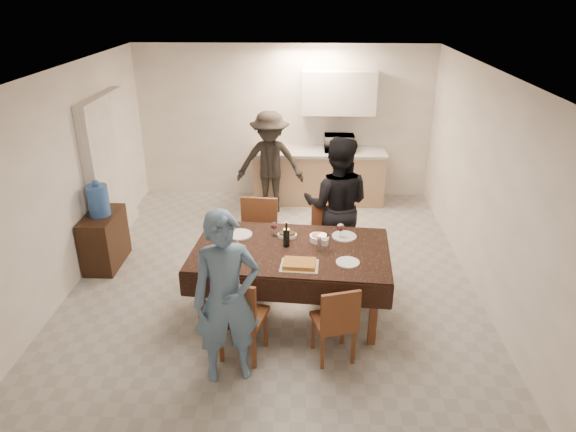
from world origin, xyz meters
name	(u,v)px	position (x,y,z in m)	size (l,w,h in m)	color
floor	(274,280)	(0.00, 0.00, 0.00)	(5.00, 6.00, 0.02)	#9E9E9A
ceiling	(272,72)	(0.00, 0.00, 2.60)	(5.00, 6.00, 0.02)	white
wall_back	(284,123)	(0.00, 3.00, 1.30)	(5.00, 0.02, 2.60)	white
wall_front	(244,352)	(0.00, -3.00, 1.30)	(5.00, 0.02, 2.60)	white
wall_left	(65,183)	(-2.50, 0.00, 1.30)	(0.02, 6.00, 2.60)	white
wall_right	(488,188)	(2.50, 0.00, 1.30)	(0.02, 6.00, 2.60)	white
stub_partition	(110,169)	(-2.42, 1.20, 1.05)	(0.15, 1.40, 2.10)	white
kitchen_base_cabinet	(319,177)	(0.60, 2.68, 0.43)	(2.20, 0.60, 0.86)	tan
kitchen_worktop	(319,152)	(0.60, 2.68, 0.89)	(2.24, 0.64, 0.05)	#A9A9A4
upper_cabinet	(339,93)	(0.90, 2.82, 1.85)	(1.20, 0.34, 0.70)	silver
dining_table	(291,251)	(0.23, -0.68, 0.79)	(2.21, 1.40, 0.83)	black
chair_near_left	(241,311)	(-0.22, -1.52, 0.58)	(0.52, 0.53, 0.51)	brown
chair_near_right	(334,317)	(0.68, -1.52, 0.53)	(0.49, 0.49, 0.47)	brown
chair_far_left	(256,237)	(-0.22, -0.03, 0.63)	(0.50, 0.50, 0.56)	brown
chair_far_right	(329,242)	(0.68, -0.02, 0.58)	(0.44, 0.44, 0.52)	brown
console	(105,240)	(-2.28, 0.35, 0.36)	(0.39, 0.79, 0.73)	black
water_jug	(98,200)	(-2.28, 0.35, 0.93)	(0.27, 0.27, 0.40)	#3B6DC9
wine_bottle	(286,234)	(0.18, -0.63, 0.98)	(0.07, 0.07, 0.29)	black
water_pitcher	(323,243)	(0.58, -0.73, 0.93)	(0.12, 0.12, 0.19)	white
savoury_tart	(299,264)	(0.33, -1.06, 0.85)	(0.39, 0.29, 0.05)	#BE8837
salad_bowl	(318,238)	(0.53, -0.50, 0.87)	(0.19, 0.19, 0.07)	white
mushroom_dish	(287,235)	(0.18, -0.40, 0.85)	(0.20, 0.20, 0.04)	white
wine_glass_a	(237,250)	(-0.32, -0.93, 0.93)	(0.09, 0.09, 0.20)	white
wine_glass_b	(340,231)	(0.78, -0.43, 0.93)	(0.09, 0.09, 0.20)	white
wine_glass_c	(274,229)	(0.03, -0.38, 0.92)	(0.08, 0.08, 0.18)	white
plate_near_left	(232,260)	(-0.37, -0.98, 0.84)	(0.26, 0.26, 0.01)	white
plate_near_right	(348,262)	(0.83, -0.98, 0.84)	(0.25, 0.25, 0.01)	white
plate_far_left	(240,234)	(-0.37, -0.38, 0.84)	(0.29, 0.29, 0.02)	white
plate_far_right	(344,236)	(0.83, -0.38, 0.84)	(0.28, 0.28, 0.02)	white
microwave	(339,143)	(0.93, 2.68, 1.05)	(0.49, 0.33, 0.27)	silver
person_near	(227,299)	(-0.32, -1.73, 0.86)	(0.63, 0.41, 1.72)	slate
person_far	(337,205)	(0.78, 0.37, 0.90)	(0.87, 0.68, 1.80)	black
person_kitchen	(270,163)	(-0.20, 2.23, 0.84)	(1.08, 0.62, 1.67)	black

